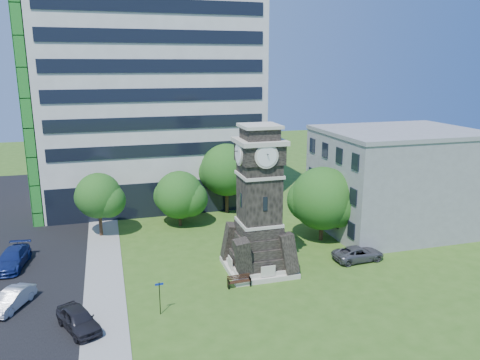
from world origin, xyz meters
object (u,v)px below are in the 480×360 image
object	(u,v)px
clock_tower	(259,209)
street_sign	(160,294)
car_street_south	(78,319)
car_street_north	(12,259)
car_east_lot	(358,254)
car_street_mid	(12,299)
park_bench	(239,281)

from	to	relation	value
clock_tower	street_sign	xyz separation A→B (m)	(-8.80, -5.06, -3.78)
car_street_south	car_street_north	distance (m)	13.09
car_street_north	car_east_lot	world-z (taller)	car_street_north
car_street_south	car_street_north	xyz separation A→B (m)	(-5.82, 11.73, 0.03)
car_street_mid	park_bench	world-z (taller)	car_street_mid
car_street_mid	park_bench	distance (m)	16.36
car_street_north	street_sign	size ratio (longest dim) A/B	2.17
car_street_north	car_street_south	bearing A→B (deg)	-55.98
car_street_north	car_street_mid	bearing A→B (deg)	-73.37
car_street_north	park_bench	distance (m)	19.59
car_street_north	car_east_lot	bearing A→B (deg)	-5.76
clock_tower	car_street_south	distance (m)	15.82
car_street_north	street_sign	xyz separation A→B (m)	(11.13, -11.28, 0.75)
street_sign	car_east_lot	bearing A→B (deg)	9.65
street_sign	park_bench	bearing A→B (deg)	17.04
car_street_north	car_east_lot	distance (m)	29.76
car_east_lot	park_bench	size ratio (longest dim) A/B	2.47
car_street_south	car_east_lot	size ratio (longest dim) A/B	0.94
car_street_south	park_bench	size ratio (longest dim) A/B	2.32
car_street_north	car_east_lot	xyz separation A→B (m)	(28.95, -6.90, -0.12)
car_street_mid	street_sign	bearing A→B (deg)	3.96
clock_tower	car_east_lot	world-z (taller)	clock_tower
clock_tower	car_street_south	world-z (taller)	clock_tower
clock_tower	car_street_mid	size ratio (longest dim) A/B	3.07
car_street_mid	street_sign	world-z (taller)	street_sign
car_east_lot	park_bench	distance (m)	11.62
car_street_south	park_bench	bearing A→B (deg)	-10.54
clock_tower	car_street_north	bearing A→B (deg)	162.67
clock_tower	car_street_north	world-z (taller)	clock_tower
park_bench	car_street_mid	bearing A→B (deg)	173.97
car_street_mid	car_east_lot	xyz separation A→B (m)	(27.76, 0.57, -0.02)
car_street_north	park_bench	size ratio (longest dim) A/B	2.83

